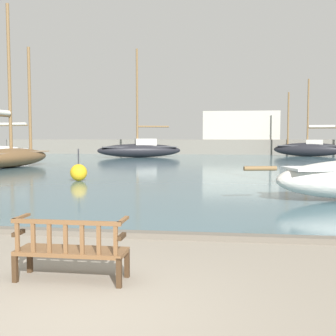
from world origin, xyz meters
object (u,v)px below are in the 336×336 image
at_px(park_bench, 71,249).
at_px(sailboat_far_starboard, 309,148).
at_px(sailboat_outer_port, 9,154).
at_px(channel_buoy, 79,172).
at_px(sailboat_distant_harbor, 140,149).

bearing_deg(park_bench, sailboat_far_starboard, 74.60).
bearing_deg(sailboat_outer_port, channel_buoy, -46.06).
distance_m(sailboat_outer_port, channel_buoy, 11.00).
xyz_separation_m(park_bench, sailboat_distant_harbor, (-6.22, 35.86, 0.45)).
height_order(sailboat_far_starboard, sailboat_distant_harbor, sailboat_distant_harbor).
relative_size(sailboat_outer_port, channel_buoy, 7.31).
bearing_deg(sailboat_outer_port, sailboat_distant_harbor, 69.01).
relative_size(park_bench, sailboat_outer_port, 0.15).
bearing_deg(channel_buoy, sailboat_distant_harbor, 94.45).
xyz_separation_m(park_bench, sailboat_far_starboard, (11.10, 40.33, 0.48)).
height_order(park_bench, sailboat_outer_port, sailboat_outer_port).
xyz_separation_m(sailboat_outer_port, sailboat_distant_harbor, (5.82, 15.18, -0.08)).
bearing_deg(sailboat_distant_harbor, sailboat_far_starboard, 14.44).
relative_size(park_bench, sailboat_far_starboard, 0.20).
bearing_deg(sailboat_far_starboard, sailboat_distant_harbor, -165.56).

